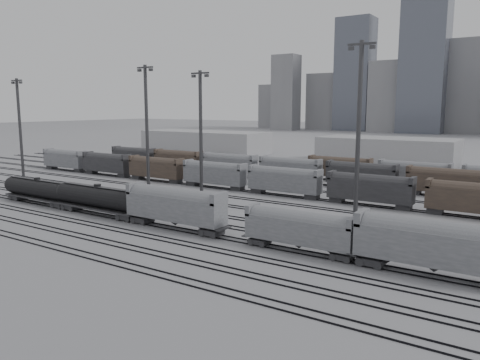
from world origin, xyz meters
The scene contains 18 objects.
ground centered at (0.00, 0.00, 0.00)m, with size 900.00×900.00×0.00m, color #A8A8AD.
tracks centered at (0.00, 17.50, 0.08)m, with size 220.00×71.50×0.16m.
tank_car_a centered at (-25.74, 1.00, 2.63)m, with size 18.42×3.07×4.55m.
tank_car_b centered at (-9.56, 1.00, 2.78)m, with size 19.46×3.24×4.81m.
hopper_car_a centered at (6.82, 1.00, 3.60)m, with size 16.31×3.24×5.83m.
hopper_car_b centered at (26.43, 1.00, 3.06)m, with size 13.85×2.75×4.95m.
hopper_car_c centered at (41.76, 1.00, 3.61)m, with size 16.34×3.25×5.84m.
light_mast_a centered at (-46.46, 11.20, 12.42)m, with size 3.75×0.60×23.41m.
light_mast_b centered at (-16.50, 19.63, 13.50)m, with size 4.07×0.65×25.44m.
light_mast_c centered at (-0.45, 16.49, 12.48)m, with size 3.76×0.60×23.53m.
light_mast_d centered at (26.01, 21.92, 14.42)m, with size 4.35×0.70×27.18m.
bg_string_near centered at (8.00, 32.00, 2.80)m, with size 151.00×3.00×5.60m.
bg_string_mid centered at (18.00, 48.00, 2.80)m, with size 151.00×3.00×5.60m.
bg_string_far centered at (35.50, 56.00, 2.80)m, with size 66.00×3.00×5.60m.
warehouse_left centered at (-60.00, 95.00, 4.00)m, with size 50.00×18.00×8.00m, color #ADADB0.
warehouse_mid centered at (10.00, 95.00, 4.00)m, with size 40.00×18.00×8.00m, color #ADADB0.
skyline centered at (10.84, 280.00, 34.73)m, with size 316.00×22.40×95.00m.
crane_left centered at (-28.74, 305.00, 57.39)m, with size 42.00×1.80×100.00m.
Camera 1 is at (50.30, -48.39, 17.36)m, focal length 35.00 mm.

